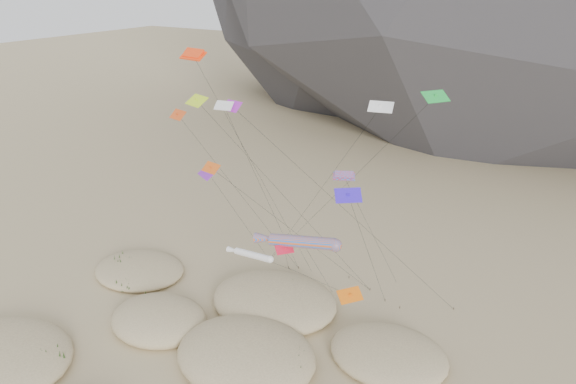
# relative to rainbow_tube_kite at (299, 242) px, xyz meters

# --- Properties ---
(dunes) EXTENTS (49.07, 35.28, 3.77)m
(dunes) POSITION_rel_rainbow_tube_kite_xyz_m (-8.44, -3.59, -12.73)
(dunes) COLOR #CCB789
(dunes) RESTS_ON ground
(dune_grass) EXTENTS (44.38, 30.82, 1.49)m
(dune_grass) POSITION_rel_rainbow_tube_kite_xyz_m (-8.14, -3.28, -12.59)
(dune_grass) COLOR black
(dune_grass) RESTS_ON ground
(kite_stakes) EXTENTS (24.00, 3.08, 0.30)m
(kite_stakes) POSITION_rel_rainbow_tube_kite_xyz_m (-2.45, 16.10, -13.27)
(kite_stakes) COLOR #3F2D1E
(kite_stakes) RESTS_ON ground
(rainbow_tube_kite) EXTENTS (8.10, 14.83, 14.32)m
(rainbow_tube_kite) POSITION_rel_rainbow_tube_kite_xyz_m (0.00, 0.00, 0.00)
(rainbow_tube_kite) COLOR orange
(rainbow_tube_kite) RESTS_ON ground
(white_tube_kite) EXTENTS (5.83, 13.26, 9.41)m
(white_tube_kite) POSITION_rel_rainbow_tube_kite_xyz_m (-7.25, 2.80, -4.59)
(white_tube_kite) COLOR silver
(white_tube_kite) RESTS_ON ground
(orange_parafoil) EXTENTS (7.80, 13.53, 28.51)m
(orange_parafoil) POSITION_rel_rainbow_tube_kite_xyz_m (-14.06, 3.95, 14.24)
(orange_parafoil) COLOR #FF3A0D
(orange_parafoil) RESTS_ON ground
(multi_parafoil) EXTENTS (2.45, 14.03, 18.10)m
(multi_parafoil) POSITION_rel_rainbow_tube_kite_xyz_m (0.97, 6.72, 4.02)
(multi_parafoil) COLOR red
(multi_parafoil) RESTS_ON ground
(delta_kites) EXTENTS (29.50, 20.11, 26.47)m
(delta_kites) POSITION_rel_rainbow_tube_kite_xyz_m (-4.87, 3.83, 5.51)
(delta_kites) COLOR #E2600B
(delta_kites) RESTS_ON ground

